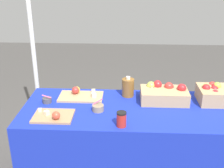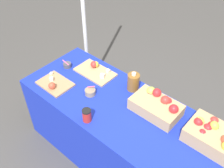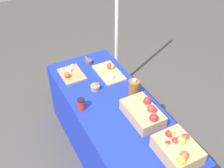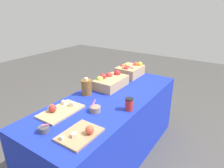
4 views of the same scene
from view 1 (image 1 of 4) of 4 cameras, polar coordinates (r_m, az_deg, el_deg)
name	(u,v)px [view 1 (image 1 of 4)]	position (r m, az deg, el deg)	size (l,w,h in m)	color
table	(134,145)	(2.63, 4.34, -11.97)	(1.90, 0.76, 0.74)	#192DB7
apple_crate_left	(219,94)	(2.67, 20.32, -1.83)	(0.35, 0.28, 0.18)	tan
apple_crate_middle	(164,94)	(2.57, 10.21, -1.92)	(0.41, 0.25, 0.16)	tan
cutting_board_front	(54,116)	(2.32, -11.48, -6.18)	(0.31, 0.23, 0.08)	tan
cutting_board_back	(80,95)	(2.64, -6.31, -2.14)	(0.39, 0.23, 0.09)	tan
sample_bowl_near	(47,100)	(2.58, -12.72, -3.12)	(0.08, 0.08, 0.09)	#4C4C51
sample_bowl_mid	(98,108)	(2.38, -2.78, -4.73)	(0.10, 0.10, 0.10)	gray
cider_jug	(128,87)	(2.62, 3.17, -0.67)	(0.11, 0.11, 0.19)	brown
coffee_cup	(121,119)	(2.14, 1.88, -6.96)	(0.07, 0.07, 0.12)	red
tent_pole	(33,52)	(2.99, -15.25, 6.13)	(0.04, 0.04, 2.10)	white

